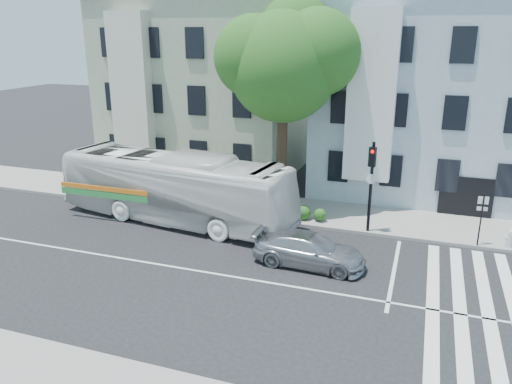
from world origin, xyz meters
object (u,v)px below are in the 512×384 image
at_px(sedan, 309,250).
at_px(fire_hydrant, 510,238).
at_px(traffic_signal, 371,176).
at_px(bus, 175,188).

distance_m(sedan, fire_hydrant, 9.09).
bearing_deg(traffic_signal, fire_hydrant, 16.99).
xyz_separation_m(bus, fire_hydrant, (15.60, 1.50, -1.17)).
bearing_deg(bus, sedan, -102.51).
distance_m(sedan, traffic_signal, 5.02).
height_order(bus, traffic_signal, traffic_signal).
bearing_deg(bus, traffic_signal, -74.43).
height_order(bus, sedan, bus).
xyz_separation_m(sedan, traffic_signal, (1.87, 4.10, 2.21)).
xyz_separation_m(bus, sedan, (7.59, -2.80, -1.08)).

